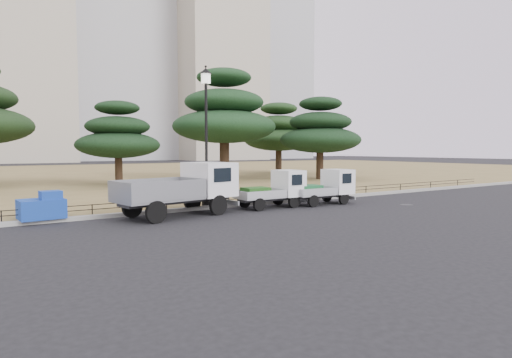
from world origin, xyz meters
TOP-DOWN VIEW (x-y plane):
  - ground at (0.00, 0.00)m, footprint 220.00×220.00m
  - lawn at (0.00, 30.60)m, footprint 120.00×56.00m
  - curb at (0.00, 2.60)m, footprint 120.00×0.25m
  - truck_large at (-3.73, 1.57)m, footprint 5.09×2.74m
  - truck_kei_front at (0.73, 1.54)m, footprint 3.19×1.39m
  - truck_kei_rear at (3.49, 1.20)m, footprint 3.20×1.44m
  - street_lamp at (-2.05, 2.90)m, footprint 0.54×0.54m
  - pipe_fence at (0.00, 2.75)m, footprint 38.00×0.04m
  - tarp_pile at (-8.71, 2.81)m, footprint 1.60×1.24m
  - manhole at (6.50, -1.20)m, footprint 0.60×0.60m
  - pine_center_left at (-2.42, 15.97)m, footprint 5.75×5.75m
  - pine_center_right at (6.58, 17.05)m, footprint 8.58×8.58m
  - pine_east_near at (13.42, 12.90)m, footprint 6.77×6.77m
  - pine_east_far at (15.54, 21.73)m, footprint 7.25×7.25m
  - tower_center_left at (-5.00, 85.00)m, footprint 22.00×20.00m
  - tower_east at (40.00, 82.00)m, footprint 20.00×18.00m
  - tower_far_east at (58.00, 90.00)m, footprint 24.00×20.00m
  - radio_tower at (72.00, 85.00)m, footprint 1.80×1.80m

SIDE VIEW (x-z plane):
  - ground at x=0.00m, z-range 0.00..0.00m
  - manhole at x=6.50m, z-range 0.00..0.01m
  - lawn at x=0.00m, z-range 0.00..0.15m
  - curb at x=0.00m, z-range 0.00..0.16m
  - pipe_fence at x=0.00m, z-range 0.24..0.64m
  - tarp_pile at x=-8.71m, z-range 0.05..1.05m
  - truck_kei_rear at x=3.49m, z-range 0.00..1.66m
  - truck_kei_front at x=0.73m, z-range 0.00..1.68m
  - truck_large at x=-3.73m, z-range 0.12..2.22m
  - pine_center_left at x=-2.42m, z-range 0.60..6.45m
  - pine_east_near at x=13.42m, z-range 0.68..7.51m
  - street_lamp at x=-2.05m, z-range 1.22..7.30m
  - pine_east_far at x=15.54m, z-range 0.71..8.00m
  - pine_center_right at x=6.58m, z-range 0.87..9.97m
  - tower_east at x=40.00m, z-range 0.00..48.00m
  - tower_center_left at x=-5.00m, z-range 0.00..55.00m
  - radio_tower at x=72.00m, z-range -1.46..61.54m
  - tower_far_east at x=58.00m, z-range 0.00..70.00m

